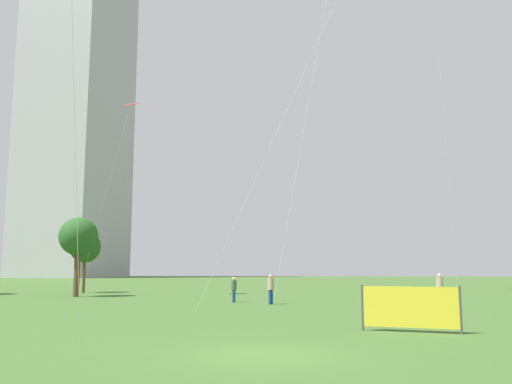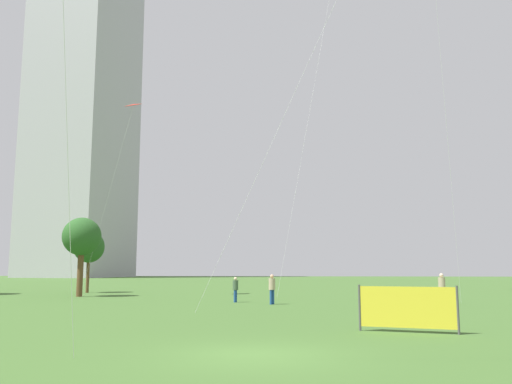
% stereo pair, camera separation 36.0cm
% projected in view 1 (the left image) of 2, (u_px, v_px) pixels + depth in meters
% --- Properties ---
extents(ground, '(280.00, 280.00, 0.00)m').
position_uv_depth(ground, '(262.00, 355.00, 13.40)').
color(ground, '#3D6028').
extents(person_standing_0, '(0.41, 0.41, 1.87)m').
position_uv_depth(person_standing_0, '(440.00, 286.00, 32.80)').
color(person_standing_0, '#1E478C').
rests_on(person_standing_0, ground).
extents(person_standing_1, '(0.40, 0.40, 1.80)m').
position_uv_depth(person_standing_1, '(271.00, 287.00, 32.56)').
color(person_standing_1, '#1E478C').
rests_on(person_standing_1, ground).
extents(person_standing_2, '(0.36, 0.36, 1.61)m').
position_uv_depth(person_standing_2, '(234.00, 288.00, 34.53)').
color(person_standing_2, '#1E478C').
rests_on(person_standing_2, ground).
extents(kite_flying_1, '(5.33, 2.52, 15.97)m').
position_uv_depth(kite_flying_1, '(130.00, 105.00, 44.13)').
color(kite_flying_1, silver).
rests_on(kite_flying_1, ground).
extents(park_tree_1, '(3.00, 3.00, 6.16)m').
position_uv_depth(park_tree_1, '(79.00, 237.00, 41.86)').
color(park_tree_1, brown).
rests_on(park_tree_1, ground).
extents(park_tree_2, '(2.77, 2.77, 5.55)m').
position_uv_depth(park_tree_2, '(85.00, 247.00, 48.47)').
color(park_tree_2, brown).
rests_on(park_tree_2, ground).
extents(distant_highrise_0, '(24.35, 27.09, 91.90)m').
position_uv_depth(distant_highrise_0, '(78.00, 102.00, 141.20)').
color(distant_highrise_0, '#A8A8AD').
rests_on(distant_highrise_0, ground).
extents(event_banner, '(3.21, 0.93, 1.59)m').
position_uv_depth(event_banner, '(410.00, 307.00, 18.31)').
color(event_banner, '#4C4C4C').
rests_on(event_banner, ground).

